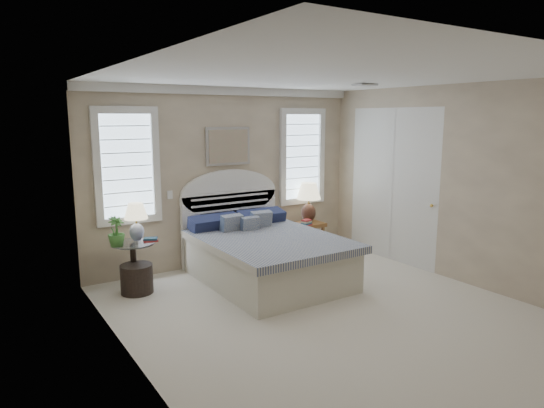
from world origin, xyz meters
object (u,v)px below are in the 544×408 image
Objects in this scene: nightstand_right at (308,231)px; lamp_right at (309,198)px; floor_pot at (137,279)px; bed at (263,253)px; lamp_left at (136,218)px; side_table_left at (134,261)px.

lamp_right reaches higher than nightstand_right.
bed is at bearing -14.22° from floor_pot.
floor_pot is (-1.67, 0.42, -0.20)m from bed.
lamp_right is at bearing 1.61° from lamp_left.
bed is 5.48× the size of floor_pot.
floor_pot is at bearing -112.65° from lamp_left.
side_table_left is 0.96× the size of lamp_right.
side_table_left is at bearing -131.55° from lamp_left.
floor_pot is 3.16m from lamp_right.
lamp_left is (0.11, 0.27, 0.75)m from floor_pot.
nightstand_right is 2.99m from floor_pot.
lamp_left reaches higher than side_table_left.
side_table_left is at bearing 82.95° from floor_pot.
lamp_left is at bearing 67.35° from floor_pot.
lamp_left is (-2.86, 0.01, 0.55)m from nightstand_right.
side_table_left is 0.26m from floor_pot.
lamp_right is at bearing 3.56° from side_table_left.
lamp_right is (2.93, 0.08, -0.01)m from lamp_left.
bed reaches higher than floor_pot.
bed reaches higher than lamp_right.
side_table_left reaches higher than nightstand_right.
side_table_left reaches higher than floor_pot.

